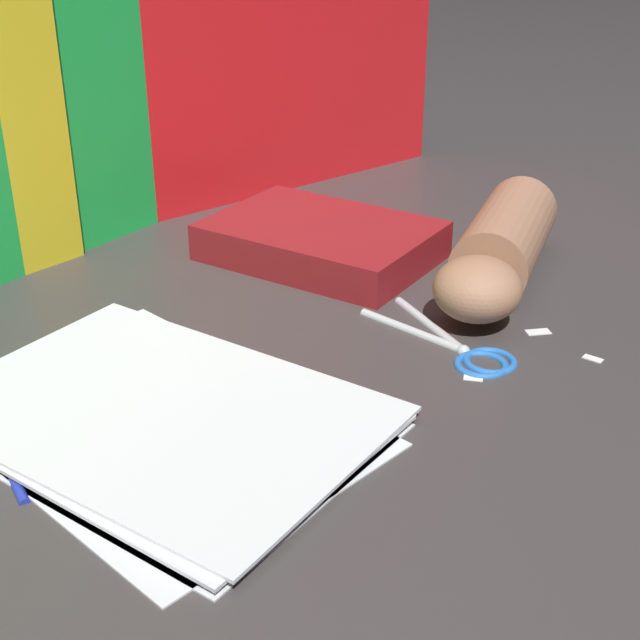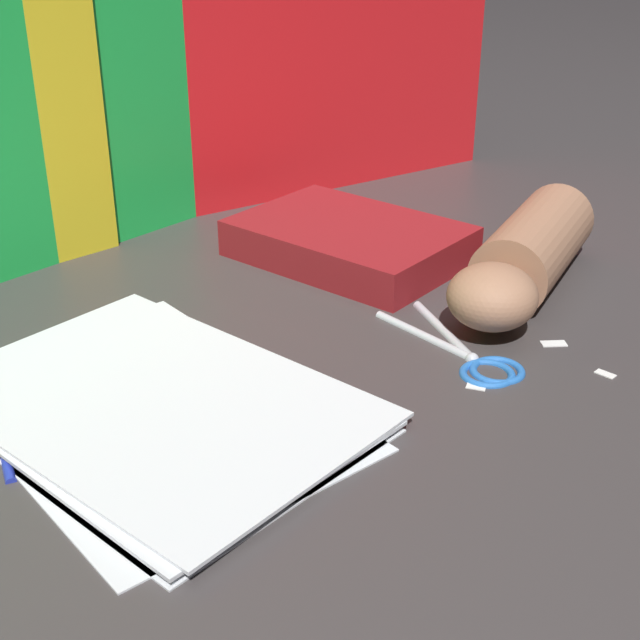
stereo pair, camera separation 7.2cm
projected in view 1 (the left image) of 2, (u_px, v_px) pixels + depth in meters
ground_plane at (300, 380)px, 0.76m from camera, size 6.00×6.00×0.00m
backdrop_panel_center at (22, 97)px, 0.91m from camera, size 0.73×0.08×0.36m
paper_stack at (154, 415)px, 0.70m from camera, size 0.27×0.36×0.01m
book_closed at (321, 241)px, 0.99m from camera, size 0.20×0.26×0.04m
scissors at (461, 346)px, 0.80m from camera, size 0.10×0.18×0.01m
hand_forearm at (499, 250)px, 0.92m from camera, size 0.29×0.17×0.08m
paper_scrap_near at (593, 358)px, 0.79m from camera, size 0.01×0.02×0.00m
paper_scrap_mid at (473, 377)px, 0.76m from camera, size 0.02×0.02×0.00m
paper_scrap_far at (538, 332)px, 0.84m from camera, size 0.03×0.02×0.00m
pen at (3, 454)px, 0.65m from camera, size 0.05×0.12×0.01m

